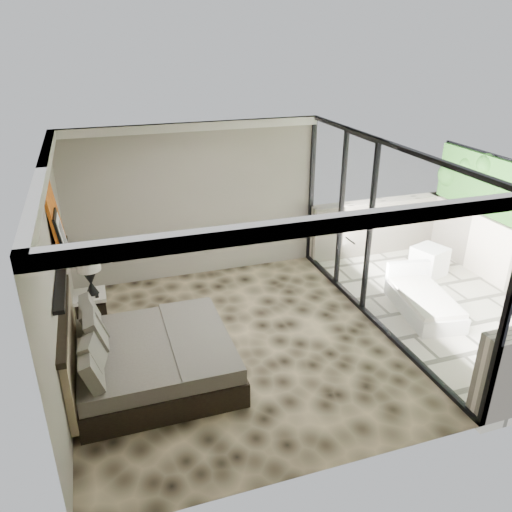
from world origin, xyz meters
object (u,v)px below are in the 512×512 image
object	(u,v)px
ottoman	(429,261)
lounger	(423,301)
nightstand	(92,310)
bed	(147,358)
table_lamp	(89,270)

from	to	relation	value
ottoman	lounger	world-z (taller)	lounger
nightstand	lounger	size ratio (longest dim) A/B	0.30
bed	ottoman	world-z (taller)	bed
table_lamp	ottoman	distance (m)	6.03
nightstand	ottoman	bearing A→B (deg)	-3.92
table_lamp	lounger	size ratio (longest dim) A/B	0.40
ottoman	table_lamp	bearing A→B (deg)	178.56
nightstand	table_lamp	size ratio (longest dim) A/B	0.75
table_lamp	lounger	distance (m)	5.28
ottoman	lounger	bearing A→B (deg)	-129.14
bed	nightstand	xyz separation A→B (m)	(-0.65, 1.67, -0.09)
table_lamp	ottoman	size ratio (longest dim) A/B	1.19
nightstand	lounger	world-z (taller)	lounger
bed	lounger	xyz separation A→B (m)	(4.46, 0.38, -0.15)
bed	nightstand	distance (m)	1.79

